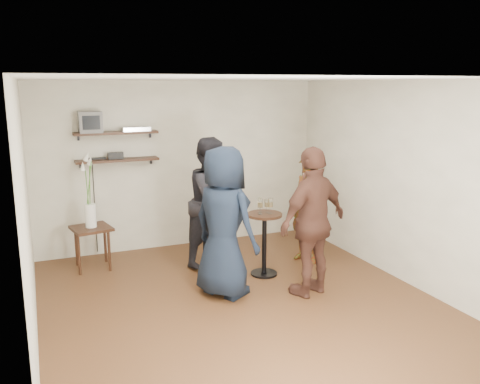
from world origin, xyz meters
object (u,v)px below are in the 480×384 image
radio (115,156)px  person_plaid (307,209)px  side_table (92,234)px  person_dark (213,202)px  person_brown (313,222)px  crt_monitor (90,122)px  drinks_table (264,236)px  dvd_deck (136,129)px  person_navy (224,222)px

radio → person_plaid: 2.91m
side_table → person_dark: size_ratio=0.33×
person_brown → person_dark: bearing=-81.7°
person_plaid → person_dark: 1.37m
crt_monitor → person_brown: bearing=-46.5°
radio → drinks_table: 2.51m
person_plaid → crt_monitor: bearing=-133.2°
dvd_deck → person_dark: (0.87, -0.92, -0.98)m
radio → person_brown: size_ratio=0.12×
crt_monitor → person_navy: crt_monitor is taller
dvd_deck → person_dark: bearing=-46.6°
crt_monitor → person_dark: size_ratio=0.17×
crt_monitor → person_plaid: 3.35m
person_plaid → drinks_table: bearing=-90.0°
person_navy → person_brown: person_navy is taller
drinks_table → person_brown: person_brown is taller
radio → dvd_deck: bearing=0.0°
crt_monitor → radio: (0.33, 0.00, -0.50)m
dvd_deck → person_plaid: 2.78m
crt_monitor → side_table: size_ratio=0.53×
person_dark → radio: bearing=106.5°
crt_monitor → person_plaid: bearing=-25.7°
drinks_table → person_dark: (-0.49, 0.68, 0.36)m
person_navy → radio: bearing=-4.3°
person_plaid → person_navy: bearing=-84.1°
radio → person_navy: 2.30m
crt_monitor → drinks_table: crt_monitor is taller
radio → person_plaid: (2.47, -1.35, -0.73)m
crt_monitor → side_table: (-0.12, -0.46, -1.52)m
person_brown → drinks_table: bearing=-90.0°
person_dark → person_brown: 1.66m
person_dark → person_navy: person_navy is taller
person_dark → person_navy: 1.12m
crt_monitor → drinks_table: (2.00, -1.60, -1.47)m
dvd_deck → person_navy: dvd_deck is taller
dvd_deck → person_plaid: dvd_deck is taller
dvd_deck → person_brown: bearing=-55.8°
crt_monitor → dvd_deck: size_ratio=0.80×
person_plaid → person_dark: (-1.29, 0.43, 0.13)m
drinks_table → crt_monitor: bearing=141.4°
dvd_deck → person_navy: (0.62, -2.01, -0.98)m
person_plaid → person_brown: person_brown is taller
person_plaid → person_navy: person_navy is taller
radio → person_plaid: bearing=-28.6°
person_brown → dvd_deck: bearing=-74.7°
crt_monitor → dvd_deck: (0.65, 0.00, -0.12)m
dvd_deck → drinks_table: 2.49m
drinks_table → person_plaid: bearing=17.6°
person_navy → dvd_deck: bearing=-12.1°
radio → person_dark: person_dark is taller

